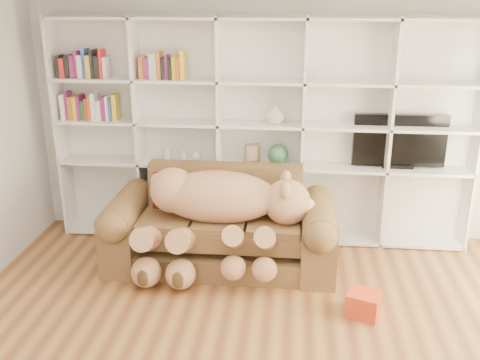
# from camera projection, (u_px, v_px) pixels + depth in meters

# --- Properties ---
(wall_back) EXTENTS (5.00, 0.02, 2.70)m
(wall_back) POSITION_uv_depth(u_px,v_px,m) (262.00, 116.00, 5.79)
(wall_back) COLOR silver
(wall_back) RESTS_ON floor
(bookshelf) EXTENTS (4.43, 0.35, 2.40)m
(bookshelf) POSITION_uv_depth(u_px,v_px,m) (239.00, 122.00, 5.70)
(bookshelf) COLOR white
(bookshelf) RESTS_ON floor
(sofa) EXTENTS (2.25, 0.97, 0.94)m
(sofa) POSITION_uv_depth(u_px,v_px,m) (222.00, 230.00, 5.37)
(sofa) COLOR brown
(sofa) RESTS_ON floor
(teddy_bear) EXTENTS (1.70, 0.93, 0.99)m
(teddy_bear) POSITION_uv_depth(u_px,v_px,m) (218.00, 209.00, 5.10)
(teddy_bear) COLOR tan
(teddy_bear) RESTS_ON sofa
(throw_pillow) EXTENTS (0.42, 0.25, 0.42)m
(throw_pillow) POSITION_uv_depth(u_px,v_px,m) (174.00, 192.00, 5.46)
(throw_pillow) COLOR #5C0F12
(throw_pillow) RESTS_ON sofa
(gift_box) EXTENTS (0.33, 0.32, 0.21)m
(gift_box) POSITION_uv_depth(u_px,v_px,m) (363.00, 304.00, 4.56)
(gift_box) COLOR #BE3A19
(gift_box) RESTS_ON floor
(tv) EXTENTS (0.96, 0.18, 0.56)m
(tv) POSITION_uv_depth(u_px,v_px,m) (399.00, 141.00, 5.58)
(tv) COLOR black
(tv) RESTS_ON bookshelf
(picture_frame) EXTENTS (0.17, 0.08, 0.21)m
(picture_frame) POSITION_uv_depth(u_px,v_px,m) (252.00, 153.00, 5.74)
(picture_frame) COLOR #53351C
(picture_frame) RESTS_ON bookshelf
(green_vase) EXTENTS (0.22, 0.22, 0.22)m
(green_vase) POSITION_uv_depth(u_px,v_px,m) (278.00, 154.00, 5.72)
(green_vase) COLOR #305D3D
(green_vase) RESTS_ON bookshelf
(figurine_tall) EXTENTS (0.09, 0.09, 0.15)m
(figurine_tall) POSITION_uv_depth(u_px,v_px,m) (167.00, 154.00, 5.84)
(figurine_tall) COLOR beige
(figurine_tall) RESTS_ON bookshelf
(figurine_short) EXTENTS (0.08, 0.08, 0.12)m
(figurine_short) POSITION_uv_depth(u_px,v_px,m) (183.00, 156.00, 5.83)
(figurine_short) COLOR beige
(figurine_short) RESTS_ON bookshelf
(snow_globe) EXTENTS (0.10, 0.10, 0.10)m
(snow_globe) POSITION_uv_depth(u_px,v_px,m) (196.00, 157.00, 5.82)
(snow_globe) COLOR silver
(snow_globe) RESTS_ON bookshelf
(shelf_vase) EXTENTS (0.21, 0.21, 0.22)m
(shelf_vase) POSITION_uv_depth(u_px,v_px,m) (275.00, 113.00, 5.57)
(shelf_vase) COLOR beige
(shelf_vase) RESTS_ON bookshelf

